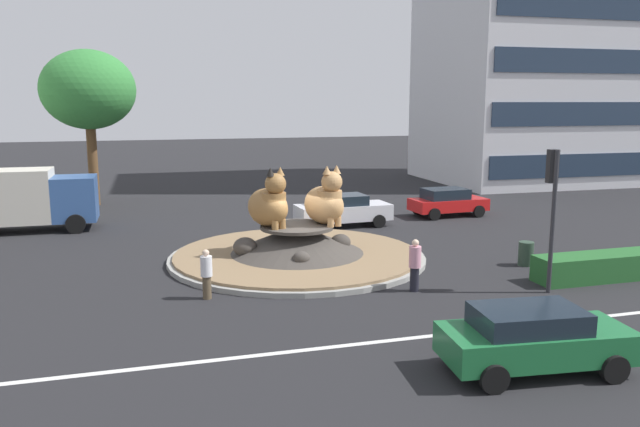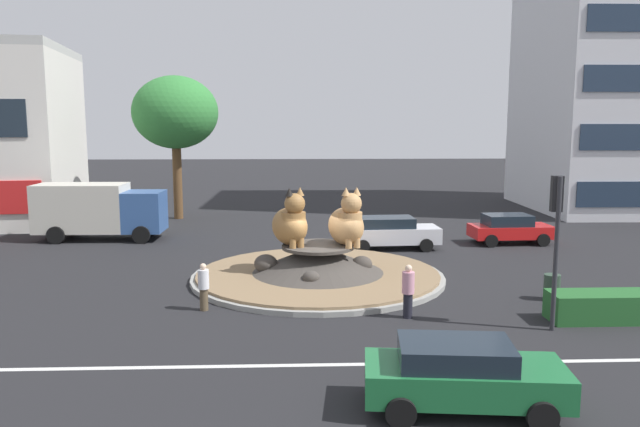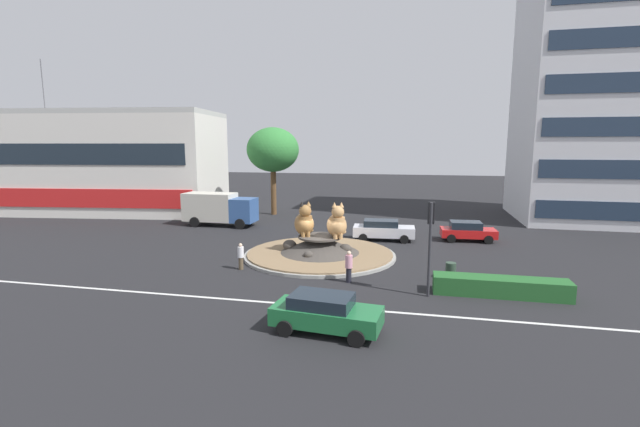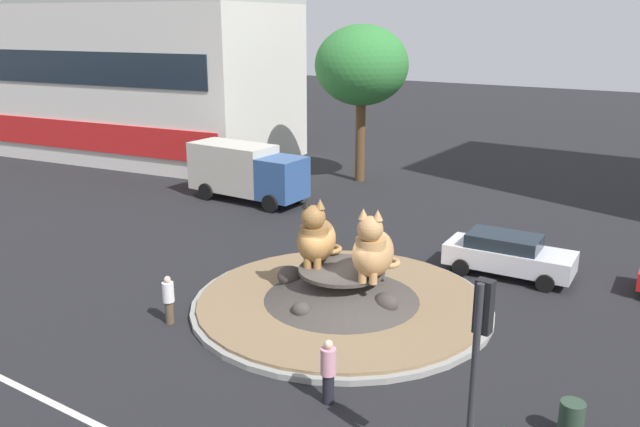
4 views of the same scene
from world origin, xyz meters
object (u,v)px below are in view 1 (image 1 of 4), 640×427
Objects in this scene: cat_statue_calico at (326,202)px; broadleaf_tree_behind_island at (88,90)px; delivery_box_truck at (21,198)px; parked_car_right at (447,202)px; cat_statue_tabby at (269,205)px; pedestrian_white_shirt at (207,273)px; pedestrian_pink_shirt at (415,264)px; sedan_on_far_lane at (342,210)px; traffic_light_mast at (552,193)px; litter_bin at (526,254)px; hatchback_near_shophouse at (534,338)px.

broadleaf_tree_behind_island is (-9.50, 15.94, 4.47)m from cat_statue_calico.
broadleaf_tree_behind_island is at bearing 69.43° from delivery_box_truck.
cat_statue_tabby is at bearing -151.21° from parked_car_right.
pedestrian_white_shirt is (-5.03, -3.95, -1.39)m from cat_statue_calico.
sedan_on_far_lane is (1.06, 10.79, -0.07)m from pedestrian_pink_shirt.
cat_statue_tabby is at bearing -65.23° from broadleaf_tree_behind_island.
traffic_light_mast is 0.98× the size of sedan_on_far_lane.
traffic_light_mast is 5.10× the size of litter_bin.
cat_statue_calico is at bearing -144.87° from parked_car_right.
pedestrian_pink_shirt is at bearing 77.42° from traffic_light_mast.
pedestrian_white_shirt is 0.38× the size of parked_car_right.
hatchback_near_shophouse is (11.04, -27.32, -5.88)m from broadleaf_tree_behind_island.
cat_statue_calico is at bearing 133.19° from pedestrian_pink_shirt.
pedestrian_pink_shirt is 0.26× the size of delivery_box_truck.
pedestrian_white_shirt is 17.63m from parked_car_right.
pedestrian_pink_shirt is at bearing -44.14° from delivery_box_truck.
traffic_light_mast is 2.68× the size of pedestrian_pink_shirt.
traffic_light_mast is 27.06m from broadleaf_tree_behind_island.
sedan_on_far_lane is at bearing 18.38° from traffic_light_mast.
traffic_light_mast is 1.04× the size of hatchback_near_shophouse.
sedan_on_far_lane is at bearing 110.67° from pedestrian_pink_shirt.
traffic_light_mast is 11.14m from pedestrian_white_shirt.
cat_statue_tabby reaches higher than parked_car_right.
parked_car_right is at bearing 84.62° from pedestrian_pink_shirt.
litter_bin is (6.89, -3.20, -1.76)m from cat_statue_calico.
broadleaf_tree_behind_island is at bearing 144.05° from pedestrian_pink_shirt.
delivery_box_truck is at bearing 148.05° from litter_bin.
pedestrian_pink_shirt is at bearing -98.59° from sedan_on_far_lane.
delivery_box_truck reaches higher than litter_bin.
cat_statue_calico is 19.08m from broadleaf_tree_behind_island.
parked_car_right is at bearing 7.08° from sedan_on_far_lane.
pedestrian_white_shirt is (-6.55, 1.05, -0.07)m from pedestrian_pink_shirt.
broadleaf_tree_behind_island reaches higher than litter_bin.
cat_statue_calico reaches higher than pedestrian_pink_shirt.
cat_statue_tabby is 10.11m from traffic_light_mast.
broadleaf_tree_behind_island is 21.21m from pedestrian_white_shirt.
parked_car_right is (7.35, 11.90, -0.12)m from pedestrian_pink_shirt.
sedan_on_far_lane is 6.38m from parked_car_right.
pedestrian_white_shirt is (-10.64, 2.29, -2.39)m from traffic_light_mast.
hatchback_near_shophouse is at bearing -114.61° from parked_car_right.
parked_car_right is at bearing 111.07° from cat_statue_calico.
broadleaf_tree_behind_island is 2.04× the size of hatchback_near_shophouse.
pedestrian_white_shirt is (-2.84, -4.06, -1.38)m from cat_statue_tabby.
delivery_box_truck is at bearing 165.73° from sedan_on_far_lane.
pedestrian_white_shirt is at bearing -57.25° from cat_statue_tabby.
hatchback_near_shophouse is (1.54, -11.38, -1.41)m from cat_statue_calico.
litter_bin is at bearing -18.53° from traffic_light_mast.
traffic_light_mast is 0.70× the size of delivery_box_truck.
sedan_on_far_lane is at bearing 139.13° from cat_statue_calico.
sedan_on_far_lane is (7.61, 9.74, 0.00)m from pedestrian_white_shirt.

